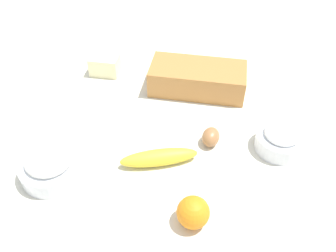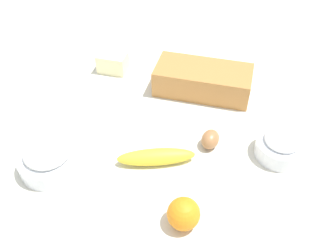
{
  "view_description": "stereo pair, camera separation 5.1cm",
  "coord_description": "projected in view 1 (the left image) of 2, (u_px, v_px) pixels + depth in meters",
  "views": [
    {
      "loc": [
        0.03,
        -0.65,
        0.66
      ],
      "look_at": [
        0.0,
        0.0,
        0.04
      ],
      "focal_mm": 37.8,
      "sensor_mm": 36.0,
      "label": 1
    },
    {
      "loc": [
        0.08,
        -0.65,
        0.66
      ],
      "look_at": [
        0.0,
        0.0,
        0.04
      ],
      "focal_mm": 37.8,
      "sensor_mm": 36.0,
      "label": 2
    }
  ],
  "objects": [
    {
      "name": "ground_plane",
      "position": [
        168.0,
        140.0,
        0.94
      ],
      "size": [
        2.4,
        2.4,
        0.02
      ],
      "primitive_type": "cube",
      "color": "silver"
    },
    {
      "name": "loaf_pan",
      "position": [
        197.0,
        78.0,
        1.05
      ],
      "size": [
        0.29,
        0.17,
        0.08
      ],
      "rotation": [
        0.0,
        0.0,
        -0.13
      ],
      "color": "#B77A3D",
      "rests_on": "ground_plane"
    },
    {
      "name": "flour_bowl",
      "position": [
        51.0,
        165.0,
        0.82
      ],
      "size": [
        0.15,
        0.15,
        0.07
      ],
      "color": "white",
      "rests_on": "ground_plane"
    },
    {
      "name": "sugar_bowl",
      "position": [
        280.0,
        139.0,
        0.88
      ],
      "size": [
        0.12,
        0.12,
        0.07
      ],
      "color": "white",
      "rests_on": "ground_plane"
    },
    {
      "name": "banana",
      "position": [
        159.0,
        157.0,
        0.85
      ],
      "size": [
        0.19,
        0.08,
        0.04
      ],
      "primitive_type": "ellipsoid",
      "rotation": [
        0.0,
        0.0,
        3.35
      ],
      "color": "yellow",
      "rests_on": "ground_plane"
    },
    {
      "name": "orange_fruit",
      "position": [
        193.0,
        212.0,
        0.73
      ],
      "size": [
        0.07,
        0.07,
        0.07
      ],
      "primitive_type": "sphere",
      "color": "orange",
      "rests_on": "ground_plane"
    },
    {
      "name": "butter_block",
      "position": [
        105.0,
        65.0,
        1.12
      ],
      "size": [
        0.1,
        0.08,
        0.06
      ],
      "primitive_type": "cube",
      "rotation": [
        0.0,
        0.0,
        -0.13
      ],
      "color": "#F4EDB2",
      "rests_on": "ground_plane"
    },
    {
      "name": "egg_near_butter",
      "position": [
        211.0,
        137.0,
        0.9
      ],
      "size": [
        0.06,
        0.07,
        0.04
      ],
      "primitive_type": "ellipsoid",
      "rotation": [
        0.0,
        1.57,
        1.3
      ],
      "color": "#A46E43",
      "rests_on": "ground_plane"
    }
  ]
}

